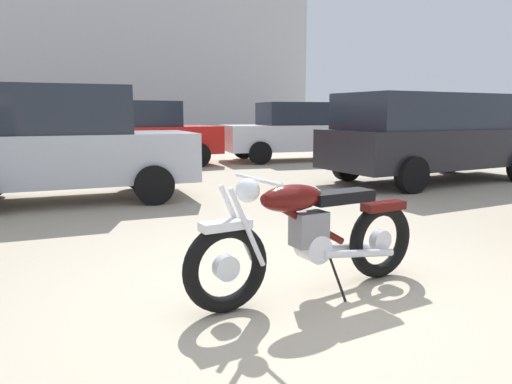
{
  "coord_description": "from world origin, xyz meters",
  "views": [
    {
      "loc": [
        -1.76,
        -2.88,
        1.37
      ],
      "look_at": [
        0.14,
        1.22,
        0.63
      ],
      "focal_mm": 33.56,
      "sensor_mm": 36.0,
      "label": 1
    }
  ],
  "objects_px": {
    "dark_sedan_left": "(296,132)",
    "pale_sedan_back": "(60,143)",
    "vintage_motorcycle": "(309,236)",
    "silver_sedan_mid": "(136,134)",
    "blue_hatchback_right": "(431,135)"
  },
  "relations": [
    {
      "from": "dark_sedan_left",
      "to": "pale_sedan_back",
      "type": "xyz_separation_m",
      "value": [
        -6.6,
        -4.24,
        0.08
      ]
    },
    {
      "from": "vintage_motorcycle",
      "to": "pale_sedan_back",
      "type": "bearing_deg",
      "value": -78.35
    },
    {
      "from": "dark_sedan_left",
      "to": "vintage_motorcycle",
      "type": "bearing_deg",
      "value": -110.71
    },
    {
      "from": "silver_sedan_mid",
      "to": "pale_sedan_back",
      "type": "bearing_deg",
      "value": 60.66
    },
    {
      "from": "blue_hatchback_right",
      "to": "pale_sedan_back",
      "type": "distance_m",
      "value": 6.89
    },
    {
      "from": "vintage_motorcycle",
      "to": "blue_hatchback_right",
      "type": "distance_m",
      "value": 6.84
    },
    {
      "from": "dark_sedan_left",
      "to": "pale_sedan_back",
      "type": "bearing_deg",
      "value": -138.93
    },
    {
      "from": "vintage_motorcycle",
      "to": "blue_hatchback_right",
      "type": "bearing_deg",
      "value": -146.83
    },
    {
      "from": "blue_hatchback_right",
      "to": "pale_sedan_back",
      "type": "bearing_deg",
      "value": 170.51
    },
    {
      "from": "dark_sedan_left",
      "to": "blue_hatchback_right",
      "type": "bearing_deg",
      "value": -78.8
    },
    {
      "from": "silver_sedan_mid",
      "to": "dark_sedan_left",
      "type": "distance_m",
      "value": 4.59
    },
    {
      "from": "vintage_motorcycle",
      "to": "silver_sedan_mid",
      "type": "xyz_separation_m",
      "value": [
        0.54,
        9.4,
        0.38
      ]
    },
    {
      "from": "blue_hatchback_right",
      "to": "vintage_motorcycle",
      "type": "bearing_deg",
      "value": -144.98
    },
    {
      "from": "silver_sedan_mid",
      "to": "blue_hatchback_right",
      "type": "relative_size",
      "value": 0.9
    },
    {
      "from": "silver_sedan_mid",
      "to": "dark_sedan_left",
      "type": "xyz_separation_m",
      "value": [
        4.58,
        -0.18,
        0.0
      ]
    }
  ]
}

